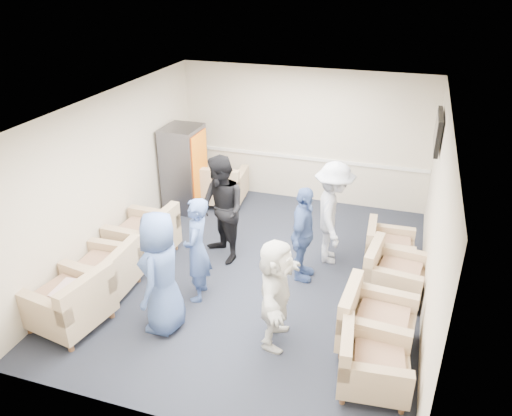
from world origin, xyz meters
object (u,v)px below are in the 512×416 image
(person_back_right, at_px, (333,213))
(person_mid_right, at_px, (303,234))
(person_mid_left, at_px, (197,250))
(armchair_left_far, at_px, (146,237))
(armchair_left_near, at_px, (71,304))
(armchair_right_midfar, at_px, (391,275))
(armchair_right_midnear, at_px, (372,324))
(person_back_left, at_px, (221,210))
(person_front_left, at_px, (161,273))
(person_front_right, at_px, (276,293))
(armchair_left_mid, at_px, (107,272))
(armchair_corner, at_px, (221,187))
(armchair_right_near, at_px, (369,365))
(armchair_right_far, at_px, (386,249))
(vending_machine, at_px, (184,169))

(person_back_right, bearing_deg, person_mid_right, 141.43)
(person_mid_left, bearing_deg, armchair_left_far, -131.58)
(armchair_left_near, distance_m, armchair_right_midfar, 4.53)
(armchair_right_midnear, bearing_deg, person_back_left, 65.32)
(armchair_right_midfar, distance_m, person_front_left, 3.35)
(person_front_right, bearing_deg, armchair_left_far, 58.16)
(armchair_left_near, relative_size, person_front_right, 0.72)
(armchair_right_midfar, bearing_deg, person_back_left, 93.23)
(armchair_left_near, distance_m, person_front_right, 2.76)
(person_back_right, distance_m, person_front_right, 2.22)
(armchair_left_mid, relative_size, armchair_corner, 0.86)
(person_back_left, bearing_deg, person_back_right, 57.91)
(armchair_left_far, relative_size, armchair_right_midnear, 1.04)
(armchair_right_near, bearing_deg, person_mid_left, 62.69)
(person_mid_left, relative_size, person_mid_right, 1.04)
(person_front_left, bearing_deg, armchair_right_far, 128.24)
(armchair_right_midfar, bearing_deg, armchair_left_mid, 113.81)
(armchair_left_far, xyz_separation_m, armchair_right_midfar, (3.95, 0.17, -0.04))
(armchair_corner, relative_size, person_back_left, 0.57)
(person_front_left, height_order, person_back_right, person_back_right)
(armchair_right_midfar, xyz_separation_m, person_back_right, (-1.03, 0.69, 0.53))
(armchair_corner, height_order, person_mid_right, person_mid_right)
(armchair_left_near, xyz_separation_m, person_front_left, (1.18, 0.39, 0.48))
(armchair_left_far, relative_size, person_mid_left, 0.62)
(armchair_left_near, distance_m, armchair_left_far, 1.90)
(person_front_left, height_order, person_back_left, person_back_left)
(armchair_right_midfar, height_order, person_mid_left, person_mid_left)
(armchair_right_far, bearing_deg, vending_machine, 74.14)
(person_front_right, bearing_deg, vending_machine, 35.72)
(vending_machine, bearing_deg, armchair_right_midnear, -37.02)
(armchair_left_mid, height_order, person_back_right, person_back_right)
(armchair_right_midfar, distance_m, armchair_right_far, 0.81)
(armchair_right_midnear, relative_size, person_mid_right, 0.61)
(vending_machine, xyz_separation_m, person_front_left, (1.28, -3.44, 0.02))
(armchair_right_midfar, bearing_deg, person_front_left, 127.40)
(armchair_right_midfar, xyz_separation_m, armchair_corner, (-3.53, 2.13, 0.04))
(armchair_left_far, distance_m, person_mid_left, 1.53)
(person_back_left, bearing_deg, person_front_left, -52.09)
(armchair_left_near, relative_size, person_mid_left, 0.68)
(armchair_corner, height_order, person_back_left, person_back_left)
(person_back_right, height_order, person_front_right, person_back_right)
(armchair_left_far, distance_m, person_back_left, 1.37)
(armchair_left_near, bearing_deg, armchair_right_midnear, 111.85)
(armchair_right_midnear, distance_m, person_front_left, 2.78)
(armchair_right_midnear, bearing_deg, person_mid_left, 86.75)
(person_front_left, distance_m, person_back_right, 2.99)
(armchair_right_near, relative_size, person_back_left, 0.49)
(armchair_right_midnear, distance_m, armchair_corner, 4.77)
(armchair_right_midnear, bearing_deg, vending_machine, 56.97)
(armchair_right_far, distance_m, armchair_corner, 3.65)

